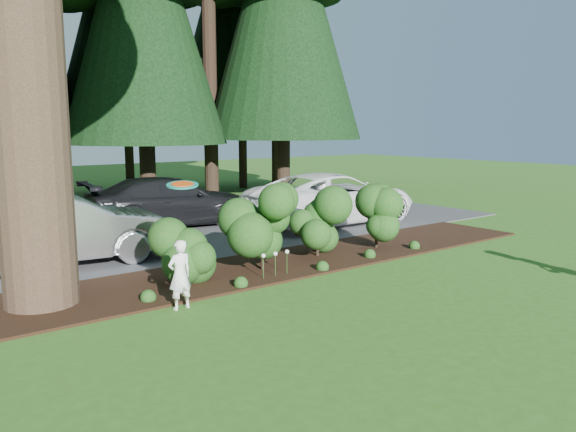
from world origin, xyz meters
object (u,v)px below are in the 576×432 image
at_px(car_silver_wagon, 60,229).
at_px(car_white_suv, 332,198).
at_px(child, 180,275).
at_px(car_dark_suv, 172,202).
at_px(frisbee, 182,185).

height_order(car_silver_wagon, car_white_suv, car_silver_wagon).
distance_m(car_white_suv, child, 9.13).
relative_size(car_white_suv, car_dark_suv, 1.11).
distance_m(car_white_suv, car_dark_suv, 5.07).
relative_size(car_silver_wagon, car_white_suv, 0.85).
xyz_separation_m(car_silver_wagon, car_white_suv, (8.51, 0.40, -0.01)).
distance_m(car_dark_suv, frisbee, 8.09).
height_order(car_dark_suv, frisbee, frisbee).
relative_size(car_dark_suv, frisbee, 9.62).
xyz_separation_m(car_dark_suv, frisbee, (-3.27, -7.28, 1.32)).
height_order(car_white_suv, frisbee, frisbee).
xyz_separation_m(car_white_suv, child, (-7.77, -4.79, -0.24)).
relative_size(car_silver_wagon, child, 4.12).
bearing_deg(car_dark_suv, car_silver_wagon, 131.96).
height_order(car_silver_wagon, child, car_silver_wagon).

